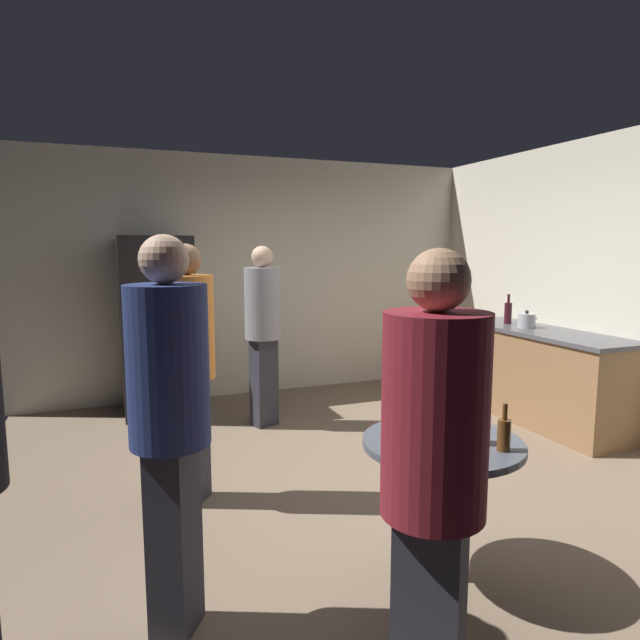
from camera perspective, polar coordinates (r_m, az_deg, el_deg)
The scene contains 16 objects.
ground_plane at distance 4.22m, azimuth 3.13°, elevation -16.75°, with size 5.20×5.20×0.10m, color #7A6651.
wall_back at distance 6.34m, azimuth -6.64°, elevation 4.50°, with size 5.32×0.06×2.70m, color silver.
wall_side_right at distance 5.49m, azimuth 29.16°, elevation 3.12°, with size 0.06×5.20×2.70m, color silver.
refrigerator at distance 5.77m, azimuth -16.67°, elevation -0.57°, with size 0.70×0.68×1.80m.
kitchen_counter at distance 5.75m, azimuth 21.99°, elevation -5.38°, with size 0.64×1.91×0.90m.
kettle at distance 5.74m, azimuth 20.80°, elevation -0.06°, with size 0.24×0.17×0.18m.
wine_bottle_on_counter at distance 5.96m, azimuth 19.07°, elevation 0.74°, with size 0.08×0.08×0.31m.
foreground_table at distance 2.89m, azimuth 12.64°, elevation -14.09°, with size 0.80×0.80×0.73m.
beer_bottle_amber at distance 2.54m, azimuth 11.06°, elevation -12.57°, with size 0.06×0.06×0.23m.
beer_bottle_brown at distance 2.76m, azimuth 18.68°, elevation -11.17°, with size 0.06×0.06×0.23m.
beer_bottle_green at distance 2.72m, azimuth 9.92°, elevation -11.18°, with size 0.06×0.06×0.23m.
plastic_cup_red at distance 2.83m, azimuth 16.56°, elevation -11.22°, with size 0.08×0.08×0.11m, color red.
person_in_gray_shirt at distance 5.12m, azimuth -5.97°, elevation -0.19°, with size 0.43×0.43×1.70m.
person_in_orange_shirt at distance 3.65m, azimuth -13.59°, elevation -3.42°, with size 0.47×0.47×1.71m.
person_in_maroon_shirt at distance 1.85m, azimuth 11.77°, elevation -14.82°, with size 0.48×0.48×1.69m.
person_in_navy_shirt at distance 2.41m, azimuth -15.46°, elevation -8.70°, with size 0.47×0.47×1.74m.
Camera 1 is at (-1.59, -3.50, 1.69)m, focal length 30.60 mm.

